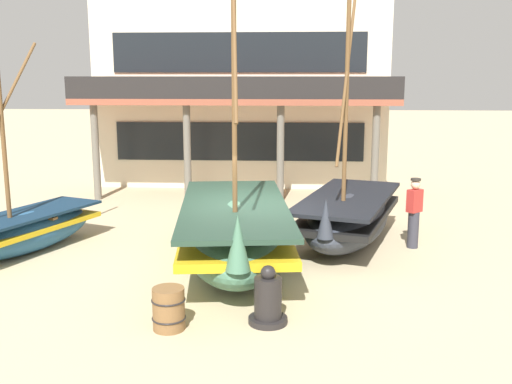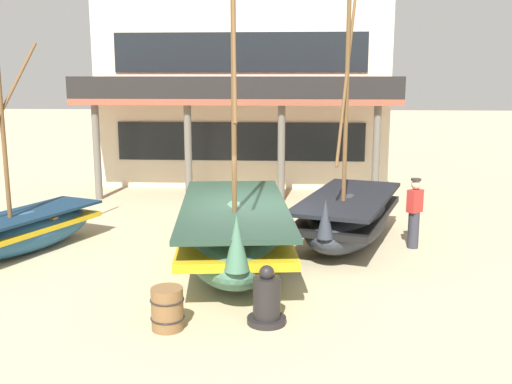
{
  "view_description": "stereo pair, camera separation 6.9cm",
  "coord_description": "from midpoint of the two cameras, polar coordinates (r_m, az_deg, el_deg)",
  "views": [
    {
      "loc": [
        0.74,
        -12.28,
        4.03
      ],
      "look_at": [
        0.0,
        1.0,
        1.4
      ],
      "focal_mm": 41.02,
      "sensor_mm": 36.0,
      "label": 1
    },
    {
      "loc": [
        0.81,
        -12.27,
        4.03
      ],
      "look_at": [
        0.0,
        1.0,
        1.4
      ],
      "focal_mm": 41.02,
      "sensor_mm": 36.0,
      "label": 2
    }
  ],
  "objects": [
    {
      "name": "fishing_boat_centre_large",
      "position": [
        12.56,
        -1.98,
        -3.89
      ],
      "size": [
        2.84,
        5.94,
        8.28
      ],
      "color": "#427056",
      "rests_on": "ground"
    },
    {
      "name": "ground_plane",
      "position": [
        12.94,
        -0.12,
        -6.95
      ],
      "size": [
        120.0,
        120.0,
        0.0
      ],
      "primitive_type": "plane",
      "color": "tan"
    },
    {
      "name": "capstan_winch",
      "position": [
        9.83,
        1.25,
        -10.52
      ],
      "size": [
        0.66,
        0.66,
        1.0
      ],
      "color": "black",
      "rests_on": "ground"
    },
    {
      "name": "fishing_boat_near_left",
      "position": [
        14.69,
        -21.28,
        -3.41
      ],
      "size": [
        2.62,
        4.02,
        4.8
      ],
      "color": "#23517A",
      "rests_on": "ground"
    },
    {
      "name": "wooden_barrel",
      "position": [
        9.73,
        -8.44,
        -11.18
      ],
      "size": [
        0.56,
        0.56,
        0.7
      ],
      "color": "brown",
      "rests_on": "ground"
    },
    {
      "name": "fisherman_by_hull",
      "position": [
        14.37,
        15.31,
        -2.07
      ],
      "size": [
        0.42,
        0.4,
        1.68
      ],
      "color": "#33333D",
      "rests_on": "ground"
    },
    {
      "name": "fishing_boat_far_right",
      "position": [
        14.42,
        9.1,
        -2.43
      ],
      "size": [
        3.15,
        4.98,
        6.39
      ],
      "color": "#2D333D",
      "rests_on": "ground"
    },
    {
      "name": "harbor_building_main",
      "position": [
        23.96,
        -0.87,
        13.15
      ],
      "size": [
        11.07,
        8.57,
        9.71
      ],
      "color": "beige",
      "rests_on": "ground"
    }
  ]
}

